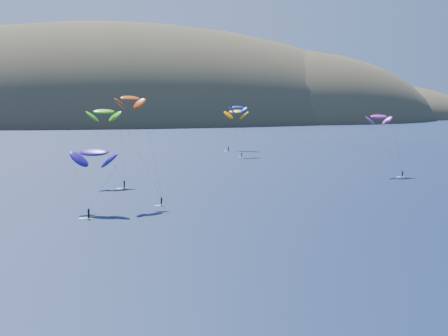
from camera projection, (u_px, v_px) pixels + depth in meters
island at (138, 132)px, 604.92m from camera, size 730.00×300.00×210.00m
kitesurfer_3 at (104, 112)px, 168.00m from camera, size 9.64×12.95×22.16m
kitesurfer_4 at (238, 107)px, 248.80m from camera, size 8.53×9.07×21.57m
kitesurfer_6 at (379, 117)px, 189.18m from camera, size 8.98×9.83×19.94m
kitesurfer_9 at (130, 99)px, 137.98m from camera, size 10.89×9.80×25.58m
kitesurfer_10 at (94, 152)px, 128.98m from camera, size 11.29×14.36×15.18m
kitesurfer_11 at (236, 112)px, 276.82m from camera, size 12.47×14.05×20.02m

